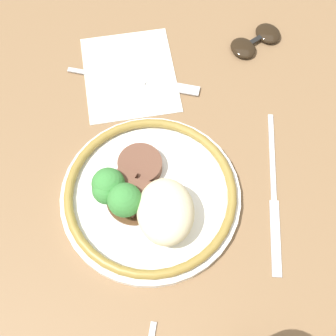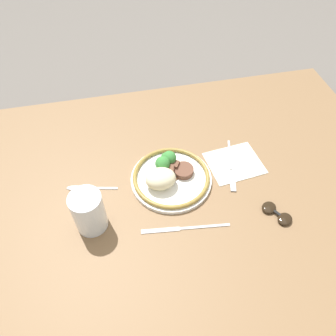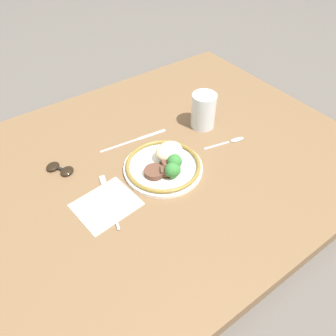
{
  "view_description": "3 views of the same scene",
  "coord_description": "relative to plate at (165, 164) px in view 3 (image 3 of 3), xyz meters",
  "views": [
    {
      "loc": [
        0.26,
        -0.03,
        0.62
      ],
      "look_at": [
        -0.0,
        -0.02,
        0.07
      ],
      "focal_mm": 50.0,
      "sensor_mm": 36.0,
      "label": 1
    },
    {
      "loc": [
        0.16,
        0.52,
        0.8
      ],
      "look_at": [
        0.03,
        -0.07,
        0.08
      ],
      "focal_mm": 35.0,
      "sensor_mm": 36.0,
      "label": 2
    },
    {
      "loc": [
        -0.37,
        -0.62,
        0.73
      ],
      "look_at": [
        0.03,
        -0.07,
        0.07
      ],
      "focal_mm": 35.0,
      "sensor_mm": 36.0,
      "label": 3
    }
  ],
  "objects": [
    {
      "name": "fork",
      "position": [
        -0.19,
        0.0,
        -0.02
      ],
      "size": [
        0.06,
        0.19,
        0.0
      ],
      "rotation": [
        0.0,
        0.0,
        1.3
      ],
      "color": "#B7B7BC",
      "rests_on": "napkin"
    },
    {
      "name": "knife",
      "position": [
        0.0,
        0.17,
        -0.02
      ],
      "size": [
        0.23,
        0.04,
        0.0
      ],
      "rotation": [
        0.0,
        0.0,
        -0.12
      ],
      "color": "#B7B7BC",
      "rests_on": "dining_table"
    },
    {
      "name": "plate",
      "position": [
        0.0,
        0.0,
        0.0
      ],
      "size": [
        0.23,
        0.23,
        0.07
      ],
      "color": "white",
      "rests_on": "dining_table"
    },
    {
      "name": "ground_plane",
      "position": [
        -0.03,
        0.05,
        -0.07
      ],
      "size": [
        8.0,
        8.0,
        0.0
      ],
      "primitive_type": "plane",
      "color": "#5B5651"
    },
    {
      "name": "spoon",
      "position": [
        0.25,
        -0.02,
        -0.02
      ],
      "size": [
        0.15,
        0.04,
        0.01
      ],
      "rotation": [
        0.0,
        0.0,
        -0.22
      ],
      "color": "#B7B7BC",
      "rests_on": "dining_table"
    },
    {
      "name": "sunglasses",
      "position": [
        -0.26,
        0.18,
        -0.01
      ],
      "size": [
        0.08,
        0.1,
        0.01
      ],
      "rotation": [
        0.0,
        0.0,
        0.56
      ],
      "color": "black",
      "rests_on": "dining_table"
    },
    {
      "name": "dining_table",
      "position": [
        -0.03,
        0.05,
        -0.04
      ],
      "size": [
        1.31,
        0.96,
        0.05
      ],
      "color": "brown",
      "rests_on": "ground"
    },
    {
      "name": "napkin",
      "position": [
        -0.21,
        -0.02,
        -0.02
      ],
      "size": [
        0.17,
        0.15,
        0.0
      ],
      "color": "silver",
      "rests_on": "dining_table"
    },
    {
      "name": "juice_glass",
      "position": [
        0.23,
        0.1,
        0.03
      ],
      "size": [
        0.08,
        0.08,
        0.12
      ],
      "color": "yellow",
      "rests_on": "dining_table"
    }
  ]
}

